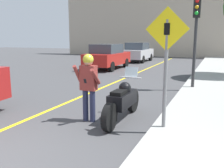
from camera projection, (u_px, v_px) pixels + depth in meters
road_center_line at (91, 92)px, 9.70m from camera, size 0.12×36.00×0.01m
building_backdrop at (183, 21)px, 26.83m from camera, size 28.00×1.20×7.81m
motorcycle at (123, 101)px, 6.36m from camera, size 0.62×2.32×1.31m
person_biker at (88, 81)px, 6.18m from camera, size 0.59×0.47×1.71m
crossing_sign at (166, 57)px, 5.24m from camera, size 0.91×0.08×2.57m
traffic_light at (196, 25)px, 9.55m from camera, size 0.26×0.30×3.45m
parked_car_red at (108, 56)px, 16.91m from camera, size 1.88×4.20×1.68m
parked_car_silver at (138, 52)px, 22.11m from camera, size 1.88×4.20×1.68m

